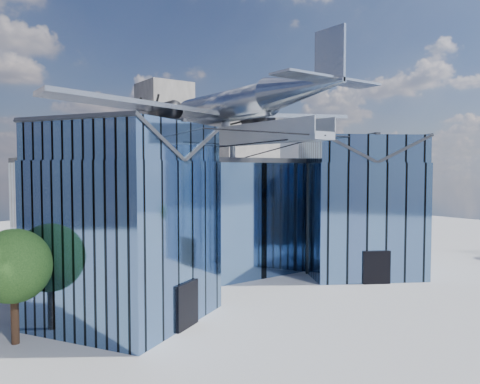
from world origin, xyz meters
TOP-DOWN VIEW (x-y plane):
  - ground_plane at (0.00, 0.00)m, footprint 120.00×120.00m
  - museum at (0.00, 5.82)m, footprint 32.88×24.50m
  - bg_towers at (1.45, 50.49)m, footprint 77.00×24.50m
  - tree_plaza_w at (-16.86, -1.40)m, footprint 4.44×4.44m
  - tree_side_e at (25.00, 8.54)m, footprint 4.51×4.51m

SIDE VIEW (x-z plane):
  - ground_plane at x=0.00m, z-range 0.00..0.00m
  - tree_side_e at x=25.00m, z-range 0.94..6.27m
  - tree_plaza_w at x=-16.86m, z-range 1.06..7.03m
  - museum at x=0.00m, z-range -3.26..14.34m
  - bg_towers at x=1.45m, z-range -2.99..23.01m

